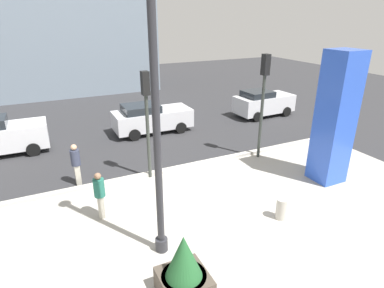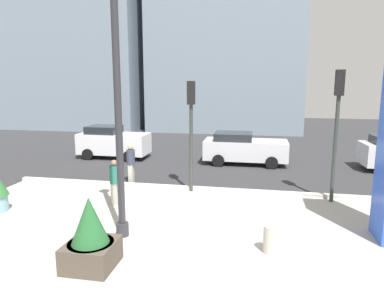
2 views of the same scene
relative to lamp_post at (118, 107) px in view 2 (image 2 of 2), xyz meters
name	(u,v)px [view 2 (image 2 of 2)]	position (x,y,z in m)	size (l,w,h in m)	color
ground_plane	(225,186)	(2.46, 5.48, -3.74)	(60.00, 60.00, 0.00)	#2D2D30
plaza_pavement	(204,252)	(2.46, -0.52, -3.74)	(18.00, 10.00, 0.02)	#ADA89E
curb_strip	(223,190)	(2.46, 4.60, -3.66)	(18.00, 0.24, 0.16)	#B7B2A8
lamp_post	(118,107)	(0.00, 0.00, 0.00)	(0.44, 0.44, 7.66)	#2D2D33
potted_plant_mid_plaza	(90,237)	(-0.08, -1.77, -2.98)	(1.15, 1.15, 1.76)	#4C4238
concrete_bollard	(270,239)	(4.16, -0.26, -3.37)	(0.36, 0.36, 0.75)	#B2ADA3
traffic_light_corner	(191,118)	(1.17, 4.49, -0.74)	(0.28, 0.42, 4.43)	#333833
traffic_light_far_side	(337,115)	(6.53, 4.21, -0.51)	(0.28, 0.42, 4.82)	#333833
car_intersection	(244,148)	(3.06, 9.79, -2.89)	(4.42, 2.06, 1.69)	silver
car_far_lane	(113,142)	(-4.52, 9.90, -2.81)	(4.05, 1.98, 1.87)	silver
pedestrian_by_curb	(115,180)	(-1.23, 2.42, -2.81)	(0.42, 0.42, 1.67)	#B2AD9E
pedestrian_crossing	(131,162)	(-1.64, 5.15, -2.78)	(0.37, 0.37, 1.73)	#B2AD9E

